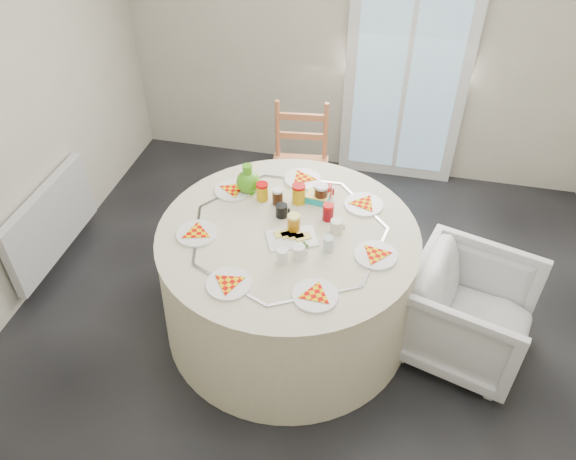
% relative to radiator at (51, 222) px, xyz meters
% --- Properties ---
extents(floor, '(4.00, 4.00, 0.00)m').
position_rel_radiator_xyz_m(floor, '(1.94, -0.20, -0.38)').
color(floor, black).
rests_on(floor, ground).
extents(wall_back, '(4.00, 0.02, 2.60)m').
position_rel_radiator_xyz_m(wall_back, '(1.94, 1.80, 0.92)').
color(wall_back, '#BCB5A3').
rests_on(wall_back, floor).
extents(glass_door, '(1.00, 0.08, 2.10)m').
position_rel_radiator_xyz_m(glass_door, '(2.34, 1.75, 0.67)').
color(glass_door, silver).
rests_on(glass_door, floor).
extents(radiator, '(0.07, 1.00, 0.55)m').
position_rel_radiator_xyz_m(radiator, '(0.00, 0.00, 0.00)').
color(radiator, silver).
rests_on(radiator, floor).
extents(table, '(1.62, 1.62, 0.82)m').
position_rel_radiator_xyz_m(table, '(1.79, -0.18, -0.01)').
color(table, beige).
rests_on(table, floor).
extents(wooden_chair, '(0.48, 0.47, 0.98)m').
position_rel_radiator_xyz_m(wooden_chair, '(1.63, 0.91, 0.09)').
color(wooden_chair, '#C96D43').
rests_on(wooden_chair, floor).
extents(armchair, '(0.84, 0.87, 0.74)m').
position_rel_radiator_xyz_m(armchair, '(2.93, -0.17, 0.01)').
color(armchair, silver).
rests_on(armchair, floor).
extents(place_settings, '(1.55, 1.55, 0.02)m').
position_rel_radiator_xyz_m(place_settings, '(1.79, -0.18, 0.39)').
color(place_settings, white).
rests_on(place_settings, table).
extents(jar_cluster, '(0.55, 0.39, 0.15)m').
position_rel_radiator_xyz_m(jar_cluster, '(1.77, 0.04, 0.44)').
color(jar_cluster, '#905412').
rests_on(jar_cluster, table).
extents(butter_tub, '(0.15, 0.12, 0.06)m').
position_rel_radiator_xyz_m(butter_tub, '(1.91, 0.15, 0.41)').
color(butter_tub, '#0FAEB6').
rests_on(butter_tub, table).
extents(green_pitcher, '(0.18, 0.18, 0.20)m').
position_rel_radiator_xyz_m(green_pitcher, '(1.45, 0.15, 0.49)').
color(green_pitcher, '#459A16').
rests_on(green_pitcher, table).
extents(cheese_platter, '(0.34, 0.28, 0.04)m').
position_rel_radiator_xyz_m(cheese_platter, '(1.83, -0.24, 0.39)').
color(cheese_platter, silver).
rests_on(cheese_platter, table).
extents(mugs_glasses, '(0.68, 0.68, 0.10)m').
position_rel_radiator_xyz_m(mugs_glasses, '(1.90, -0.16, 0.43)').
color(mugs_glasses, '#B1B0B0').
rests_on(mugs_glasses, table).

